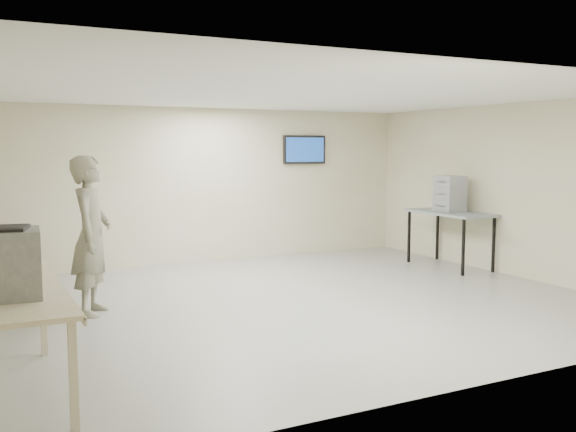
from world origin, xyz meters
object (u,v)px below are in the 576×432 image
workbench (5,263)px  equipment_box (10,264)px  side_table (450,216)px  soldier (91,235)px

workbench → equipment_box: (-0.06, -2.16, 0.34)m
equipment_box → side_table: size_ratio=0.33×
soldier → side_table: soldier is taller
equipment_box → side_table: (7.25, 3.20, -0.26)m
side_table → soldier: bearing=-175.6°
equipment_box → soldier: soldier is taller
workbench → side_table: bearing=8.3°
workbench → equipment_box: equipment_box is taller
soldier → workbench: bearing=143.5°
workbench → soldier: 1.19m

